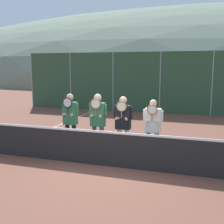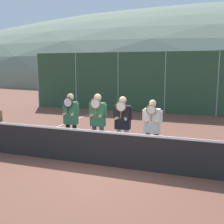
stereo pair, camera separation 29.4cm
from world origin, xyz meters
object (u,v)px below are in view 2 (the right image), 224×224
object	(u,v)px
player_center_right	(123,122)
car_left_of_center	(174,92)
player_rightmost	(152,126)
player_center_left	(98,119)
player_leftmost	(71,117)
car_far_left	(110,90)

from	to	relation	value
player_center_right	car_left_of_center	world-z (taller)	player_center_right
player_rightmost	car_left_of_center	distance (m)	11.50
player_center_left	player_rightmost	xyz separation A→B (m)	(1.67, -0.08, -0.08)
player_center_left	player_center_right	bearing A→B (deg)	-3.00
player_leftmost	player_center_right	size ratio (longest dim) A/B	1.01
player_center_right	car_far_left	size ratio (longest dim) A/B	0.42
player_center_left	car_far_left	size ratio (longest dim) A/B	0.43
player_center_right	player_rightmost	size ratio (longest dim) A/B	1.03
car_far_left	player_center_right	bearing A→B (deg)	-68.07
player_leftmost	player_rightmost	distance (m)	2.61
player_rightmost	car_far_left	size ratio (longest dim) A/B	0.41
player_rightmost	car_far_left	world-z (taller)	player_rightmost
player_rightmost	car_left_of_center	bearing A→B (deg)	94.32
player_center_left	player_leftmost	bearing A→B (deg)	177.51
player_leftmost	car_left_of_center	distance (m)	11.48
player_center_right	car_far_left	world-z (taller)	player_center_right
player_leftmost	player_rightmost	size ratio (longest dim) A/B	1.04
player_leftmost	player_center_left	xyz separation A→B (m)	(0.93, -0.04, 0.02)
player_rightmost	player_center_right	bearing A→B (deg)	177.25
player_center_left	player_center_right	world-z (taller)	player_center_left
player_rightmost	car_left_of_center	size ratio (longest dim) A/B	0.44
car_left_of_center	player_center_left	bearing A→B (deg)	-94.05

